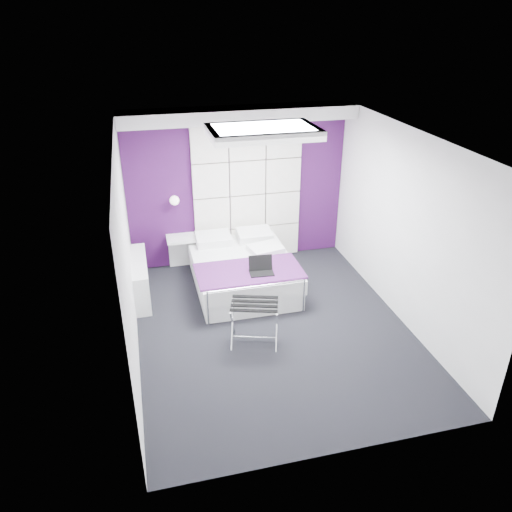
# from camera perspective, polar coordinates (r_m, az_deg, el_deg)

# --- Properties ---
(floor) EXTENTS (4.40, 4.40, 0.00)m
(floor) POSITION_cam_1_polar(r_m,az_deg,el_deg) (6.89, 1.94, -8.25)
(floor) COLOR black
(floor) RESTS_ON ground
(ceiling) EXTENTS (4.40, 4.40, 0.00)m
(ceiling) POSITION_cam_1_polar(r_m,az_deg,el_deg) (5.80, 2.34, 13.30)
(ceiling) COLOR white
(ceiling) RESTS_ON wall_back
(wall_back) EXTENTS (3.60, 0.00, 3.60)m
(wall_back) POSITION_cam_1_polar(r_m,az_deg,el_deg) (8.22, -2.11, 7.93)
(wall_back) COLOR white
(wall_back) RESTS_ON floor
(wall_left) EXTENTS (0.00, 4.40, 4.40)m
(wall_left) POSITION_cam_1_polar(r_m,az_deg,el_deg) (6.03, -14.56, -0.21)
(wall_left) COLOR white
(wall_left) RESTS_ON floor
(wall_right) EXTENTS (0.00, 4.40, 4.40)m
(wall_right) POSITION_cam_1_polar(r_m,az_deg,el_deg) (6.91, 16.65, 3.06)
(wall_right) COLOR white
(wall_right) RESTS_ON floor
(accent_wall) EXTENTS (3.58, 0.02, 2.58)m
(accent_wall) POSITION_cam_1_polar(r_m,az_deg,el_deg) (8.21, -2.10, 7.91)
(accent_wall) COLOR #3B0F43
(accent_wall) RESTS_ON wall_back
(soffit) EXTENTS (3.58, 0.50, 0.20)m
(soffit) POSITION_cam_1_polar(r_m,az_deg,el_deg) (7.67, -1.86, 15.86)
(soffit) COLOR white
(soffit) RESTS_ON wall_back
(headboard) EXTENTS (1.80, 0.08, 2.30)m
(headboard) POSITION_cam_1_polar(r_m,az_deg,el_deg) (8.23, -0.98, 7.03)
(headboard) COLOR silver
(headboard) RESTS_ON wall_back
(skylight) EXTENTS (1.36, 0.86, 0.12)m
(skylight) POSITION_cam_1_polar(r_m,az_deg,el_deg) (6.38, 0.80, 14.09)
(skylight) COLOR white
(skylight) RESTS_ON ceiling
(wall_lamp) EXTENTS (0.15, 0.15, 0.15)m
(wall_lamp) POSITION_cam_1_polar(r_m,az_deg,el_deg) (7.98, -9.33, 6.39)
(wall_lamp) COLOR white
(wall_lamp) RESTS_ON wall_back
(radiator) EXTENTS (0.22, 1.20, 0.60)m
(radiator) POSITION_cam_1_polar(r_m,az_deg,el_deg) (7.64, -13.04, -2.52)
(radiator) COLOR white
(radiator) RESTS_ON floor
(bed) EXTENTS (1.53, 1.84, 0.65)m
(bed) POSITION_cam_1_polar(r_m,az_deg,el_deg) (7.71, -1.57, -1.70)
(bed) COLOR white
(bed) RESTS_ON floor
(nightstand) EXTENTS (0.46, 0.36, 0.05)m
(nightstand) POSITION_cam_1_polar(r_m,az_deg,el_deg) (8.19, -8.58, 2.02)
(nightstand) COLOR white
(nightstand) RESTS_ON wall_back
(luggage_rack) EXTENTS (0.59, 0.44, 0.58)m
(luggage_rack) POSITION_cam_1_polar(r_m,az_deg,el_deg) (6.48, -0.17, -7.60)
(luggage_rack) COLOR silver
(luggage_rack) RESTS_ON floor
(laptop) EXTENTS (0.34, 0.24, 0.24)m
(laptop) POSITION_cam_1_polar(r_m,az_deg,el_deg) (7.14, 0.55, -1.43)
(laptop) COLOR black
(laptop) RESTS_ON bed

